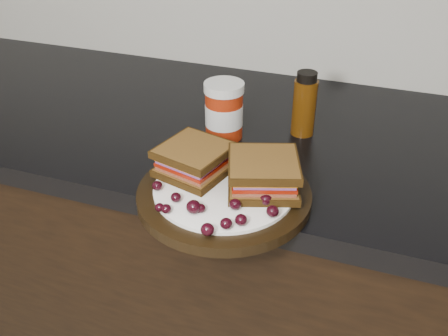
# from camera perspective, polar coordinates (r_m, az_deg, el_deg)

# --- Properties ---
(base_cabinets) EXTENTS (3.96, 0.58, 0.86)m
(base_cabinets) POSITION_cam_1_polar(r_m,az_deg,el_deg) (1.32, 0.91, -13.34)
(base_cabinets) COLOR black
(base_cabinets) RESTS_ON ground_plane
(countertop) EXTENTS (3.98, 0.60, 0.04)m
(countertop) POSITION_cam_1_polar(r_m,az_deg,el_deg) (1.05, 1.12, 4.13)
(countertop) COLOR black
(countertop) RESTS_ON base_cabinets
(plate) EXTENTS (0.28, 0.28, 0.02)m
(plate) POSITION_cam_1_polar(r_m,az_deg,el_deg) (0.80, 0.00, -3.07)
(plate) COLOR black
(plate) RESTS_ON countertop
(sandwich_left) EXTENTS (0.13, 0.13, 0.05)m
(sandwich_left) POSITION_cam_1_polar(r_m,az_deg,el_deg) (0.82, -3.42, 0.94)
(sandwich_left) COLOR brown
(sandwich_left) RESTS_ON plate
(sandwich_right) EXTENTS (0.14, 0.14, 0.05)m
(sandwich_right) POSITION_cam_1_polar(r_m,az_deg,el_deg) (0.78, 4.51, -0.65)
(sandwich_right) COLOR brown
(sandwich_right) RESTS_ON plate
(grape_0) EXTENTS (0.02, 0.02, 0.02)m
(grape_0) POSITION_cam_1_polar(r_m,az_deg,el_deg) (0.79, -7.65, -2.01)
(grape_0) COLOR black
(grape_0) RESTS_ON plate
(grape_1) EXTENTS (0.02, 0.02, 0.02)m
(grape_1) POSITION_cam_1_polar(r_m,az_deg,el_deg) (0.76, -5.53, -3.35)
(grape_1) COLOR black
(grape_1) RESTS_ON plate
(grape_2) EXTENTS (0.01, 0.01, 0.01)m
(grape_2) POSITION_cam_1_polar(r_m,az_deg,el_deg) (0.75, -7.38, -4.48)
(grape_2) COLOR black
(grape_2) RESTS_ON plate
(grape_3) EXTENTS (0.02, 0.02, 0.01)m
(grape_3) POSITION_cam_1_polar(r_m,az_deg,el_deg) (0.74, -6.62, -4.65)
(grape_3) COLOR black
(grape_3) RESTS_ON plate
(grape_4) EXTENTS (0.02, 0.02, 0.02)m
(grape_4) POSITION_cam_1_polar(r_m,az_deg,el_deg) (0.74, -3.51, -4.45)
(grape_4) COLOR black
(grape_4) RESTS_ON plate
(grape_5) EXTENTS (0.01, 0.01, 0.01)m
(grape_5) POSITION_cam_1_polar(r_m,az_deg,el_deg) (0.74, -2.68, -4.61)
(grape_5) COLOR black
(grape_5) RESTS_ON plate
(grape_6) EXTENTS (0.02, 0.02, 0.02)m
(grape_6) POSITION_cam_1_polar(r_m,az_deg,el_deg) (0.70, -1.91, -7.03)
(grape_6) COLOR black
(grape_6) RESTS_ON plate
(grape_7) EXTENTS (0.02, 0.02, 0.02)m
(grape_7) POSITION_cam_1_polar(r_m,az_deg,el_deg) (0.71, 0.24, -6.37)
(grape_7) COLOR black
(grape_7) RESTS_ON plate
(grape_8) EXTENTS (0.02, 0.02, 0.02)m
(grape_8) POSITION_cam_1_polar(r_m,az_deg,el_deg) (0.71, 1.96, -5.94)
(grape_8) COLOR black
(grape_8) RESTS_ON plate
(grape_9) EXTENTS (0.02, 0.02, 0.02)m
(grape_9) POSITION_cam_1_polar(r_m,az_deg,el_deg) (0.74, 1.29, -4.16)
(grape_9) COLOR black
(grape_9) RESTS_ON plate
(grape_10) EXTENTS (0.02, 0.02, 0.02)m
(grape_10) POSITION_cam_1_polar(r_m,az_deg,el_deg) (0.73, 5.57, -4.94)
(grape_10) COLOR black
(grape_10) RESTS_ON plate
(grape_11) EXTENTS (0.02, 0.02, 0.02)m
(grape_11) POSITION_cam_1_polar(r_m,az_deg,el_deg) (0.76, 4.79, -3.58)
(grape_11) COLOR black
(grape_11) RESTS_ON plate
(grape_12) EXTENTS (0.02, 0.02, 0.02)m
(grape_12) POSITION_cam_1_polar(r_m,az_deg,el_deg) (0.77, 5.25, -2.95)
(grape_12) COLOR black
(grape_12) RESTS_ON plate
(grape_13) EXTENTS (0.02, 0.02, 0.02)m
(grape_13) POSITION_cam_1_polar(r_m,az_deg,el_deg) (0.79, 7.51, -1.97)
(grape_13) COLOR black
(grape_13) RESTS_ON plate
(grape_14) EXTENTS (0.02, 0.02, 0.01)m
(grape_14) POSITION_cam_1_polar(r_m,az_deg,el_deg) (0.80, 5.20, -1.59)
(grape_14) COLOR black
(grape_14) RESTS_ON plate
(grape_15) EXTENTS (0.02, 0.02, 0.02)m
(grape_15) POSITION_cam_1_polar(r_m,az_deg,el_deg) (0.80, 3.64, -1.20)
(grape_15) COLOR black
(grape_15) RESTS_ON plate
(grape_16) EXTENTS (0.02, 0.02, 0.02)m
(grape_16) POSITION_cam_1_polar(r_m,az_deg,el_deg) (0.85, -2.75, 0.77)
(grape_16) COLOR black
(grape_16) RESTS_ON plate
(grape_17) EXTENTS (0.02, 0.02, 0.02)m
(grape_17) POSITION_cam_1_polar(r_m,az_deg,el_deg) (0.84, -2.79, 0.59)
(grape_17) COLOR black
(grape_17) RESTS_ON plate
(grape_18) EXTENTS (0.02, 0.02, 0.02)m
(grape_18) POSITION_cam_1_polar(r_m,az_deg,el_deg) (0.83, -5.95, -0.06)
(grape_18) COLOR black
(grape_18) RESTS_ON plate
(grape_19) EXTENTS (0.02, 0.02, 0.02)m
(grape_19) POSITION_cam_1_polar(r_m,az_deg,el_deg) (0.82, -5.83, -0.41)
(grape_19) COLOR black
(grape_19) RESTS_ON plate
(grape_20) EXTENTS (0.02, 0.02, 0.02)m
(grape_20) POSITION_cam_1_polar(r_m,az_deg,el_deg) (0.80, -3.93, -1.52)
(grape_20) COLOR black
(grape_20) RESTS_ON plate
(grape_21) EXTENTS (0.01, 0.01, 0.01)m
(grape_21) POSITION_cam_1_polar(r_m,az_deg,el_deg) (0.82, -1.79, -0.47)
(grape_21) COLOR black
(grape_21) RESTS_ON plate
(grape_22) EXTENTS (0.02, 0.02, 0.01)m
(grape_22) POSITION_cam_1_polar(r_m,az_deg,el_deg) (0.83, -3.70, -0.13)
(grape_22) COLOR black
(grape_22) RESTS_ON plate
(grape_23) EXTENTS (0.02, 0.02, 0.02)m
(grape_23) POSITION_cam_1_polar(r_m,az_deg,el_deg) (0.83, -5.90, -0.07)
(grape_23) COLOR black
(grape_23) RESTS_ON plate
(condiment_jar) EXTENTS (0.08, 0.08, 0.11)m
(condiment_jar) POSITION_cam_1_polar(r_m,az_deg,el_deg) (0.96, 0.00, 6.59)
(condiment_jar) COLOR #99230B
(condiment_jar) RESTS_ON countertop
(oil_bottle) EXTENTS (0.06, 0.06, 0.13)m
(oil_bottle) POSITION_cam_1_polar(r_m,az_deg,el_deg) (0.99, 9.19, 7.27)
(oil_bottle) COLOR #452406
(oil_bottle) RESTS_ON countertop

